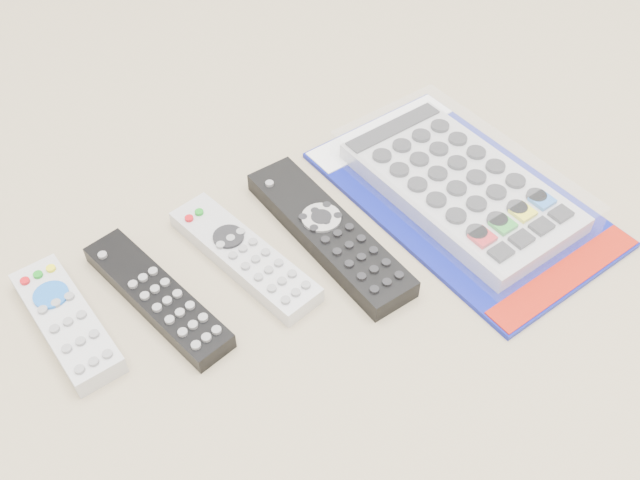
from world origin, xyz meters
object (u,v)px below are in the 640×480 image
remote_slim_black (157,296)px  jumbo_remote_packaged (460,184)px  remote_large_black (329,233)px  remote_silver_dvd (244,256)px  remote_small_grey (66,321)px

remote_slim_black → jumbo_remote_packaged: size_ratio=0.57×
remote_slim_black → jumbo_remote_packaged: (0.33, -0.04, 0.01)m
remote_large_black → jumbo_remote_packaged: 0.16m
remote_silver_dvd → remote_slim_black: bearing=169.2°
remote_small_grey → remote_silver_dvd: 0.18m
remote_slim_black → remote_silver_dvd: same height
remote_slim_black → jumbo_remote_packaged: 0.34m
remote_small_grey → remote_large_black: bearing=-12.5°
remote_small_grey → remote_slim_black: remote_small_grey is taller
remote_small_grey → remote_large_black: remote_large_black is taller
remote_silver_dvd → remote_large_black: 0.09m
remote_small_grey → jumbo_remote_packaged: bearing=-12.6°
remote_small_grey → jumbo_remote_packaged: 0.42m
remote_small_grey → remote_slim_black: (0.08, -0.02, -0.00)m
remote_small_grey → remote_silver_dvd: remote_small_grey is taller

